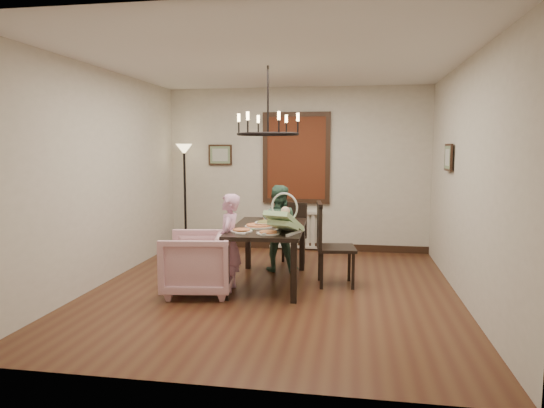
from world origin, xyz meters
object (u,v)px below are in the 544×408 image
(chair_right, at_px, (336,243))
(seated_man, at_px, (278,235))
(elderly_woman, at_px, (229,251))
(baby_bouncer, at_px, (284,220))
(dining_table, at_px, (268,233))
(floor_lamp, at_px, (185,199))
(chair_far, at_px, (289,234))
(armchair, at_px, (198,263))
(drinking_glass, at_px, (278,222))

(chair_right, bearing_deg, seated_man, 47.07)
(elderly_woman, distance_m, baby_bouncer, 0.83)
(dining_table, xyz_separation_m, chair_right, (0.88, 0.09, -0.13))
(seated_man, relative_size, floor_lamp, 0.57)
(elderly_woman, relative_size, floor_lamp, 0.56)
(dining_table, relative_size, floor_lamp, 0.92)
(chair_far, xyz_separation_m, armchair, (-0.91, -1.58, -0.10))
(armchair, bearing_deg, elderly_woman, 109.22)
(chair_right, height_order, baby_bouncer, baby_bouncer)
(dining_table, height_order, baby_bouncer, baby_bouncer)
(armchair, xyz_separation_m, floor_lamp, (-1.02, 2.43, 0.52))
(chair_far, distance_m, chair_right, 1.20)
(chair_right, height_order, floor_lamp, floor_lamp)
(chair_far, height_order, armchair, chair_far)
(armchair, relative_size, seated_man, 0.81)
(seated_man, bearing_deg, dining_table, 87.35)
(floor_lamp, bearing_deg, elderly_woman, -58.82)
(drinking_glass, bearing_deg, chair_right, 9.31)
(armchair, relative_size, drinking_glass, 6.39)
(chair_far, xyz_separation_m, drinking_glass, (-0.00, -1.06, 0.35))
(chair_right, distance_m, floor_lamp, 3.23)
(armchair, bearing_deg, seated_man, 140.04)
(baby_bouncer, relative_size, floor_lamp, 0.28)
(chair_far, height_order, elderly_woman, elderly_woman)
(chair_right, relative_size, seated_man, 1.06)
(drinking_glass, xyz_separation_m, floor_lamp, (-1.93, 1.90, 0.07))
(chair_far, bearing_deg, drinking_glass, -74.18)
(chair_right, bearing_deg, elderly_woman, 102.42)
(drinking_glass, bearing_deg, seated_man, 98.95)
(chair_far, distance_m, baby_bouncer, 1.58)
(dining_table, distance_m, seated_man, 0.72)
(floor_lamp, bearing_deg, baby_bouncer, -48.65)
(chair_right, xyz_separation_m, floor_lamp, (-2.67, 1.78, 0.35))
(chair_far, relative_size, elderly_woman, 0.95)
(baby_bouncer, bearing_deg, drinking_glass, 126.24)
(chair_right, bearing_deg, chair_far, 30.90)
(seated_man, bearing_deg, chair_right, 143.49)
(elderly_woman, bearing_deg, baby_bouncer, 78.28)
(chair_right, xyz_separation_m, elderly_woman, (-1.31, -0.47, -0.04))
(dining_table, relative_size, chair_right, 1.52)
(baby_bouncer, bearing_deg, chair_right, 62.10)
(dining_table, xyz_separation_m, armchair, (-0.77, -0.56, -0.30))
(chair_right, xyz_separation_m, armchair, (-1.65, -0.65, -0.17))
(elderly_woman, relative_size, baby_bouncer, 1.97)
(dining_table, height_order, armchair, dining_table)
(chair_far, bearing_deg, baby_bouncer, -68.74)
(dining_table, distance_m, chair_right, 0.89)
(elderly_woman, bearing_deg, chair_far, 154.21)
(elderly_woman, height_order, seated_man, seated_man)
(dining_table, relative_size, drinking_glass, 12.74)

